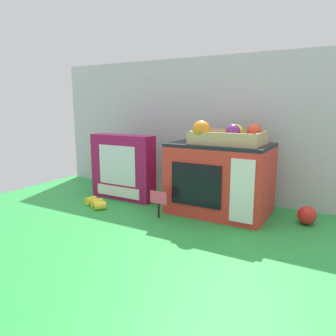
{
  "coord_description": "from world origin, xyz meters",
  "views": [
    {
      "loc": [
        0.57,
        -1.14,
        0.41
      ],
      "look_at": [
        -0.08,
        -0.01,
        0.16
      ],
      "focal_mm": 34.61,
      "sensor_mm": 36.0,
      "label": 1
    }
  ],
  "objects": [
    {
      "name": "ground_plane",
      "position": [
        0.0,
        0.0,
        0.0
      ],
      "size": [
        1.7,
        1.7,
        0.0
      ],
      "primitive_type": "plane",
      "color": "green",
      "rests_on": "ground"
    },
    {
      "name": "price_sign",
      "position": [
        -0.03,
        -0.17,
        0.07
      ],
      "size": [
        0.07,
        0.01,
        0.1
      ],
      "color": "black",
      "rests_on": "ground"
    },
    {
      "name": "loose_toy_apple",
      "position": [
        0.45,
        0.04,
        0.03
      ],
      "size": [
        0.06,
        0.06,
        0.06
      ],
      "primitive_type": "sphere",
      "color": "red",
      "rests_on": "ground"
    },
    {
      "name": "toy_microwave",
      "position": [
        0.14,
        0.01,
        0.13
      ],
      "size": [
        0.37,
        0.25,
        0.27
      ],
      "color": "red",
      "rests_on": "ground"
    },
    {
      "name": "food_groups_crate",
      "position": [
        0.17,
        -0.01,
        0.3
      ],
      "size": [
        0.25,
        0.18,
        0.09
      ],
      "color": "tan",
      "rests_on": "toy_microwave"
    },
    {
      "name": "display_back_panel",
      "position": [
        0.0,
        0.2,
        0.31
      ],
      "size": [
        1.61,
        0.03,
        0.61
      ],
      "primitive_type": "cube",
      "color": "#B7BABF",
      "rests_on": "ground"
    },
    {
      "name": "loose_toy_banana",
      "position": [
        -0.32,
        -0.18,
        0.02
      ],
      "size": [
        0.13,
        0.09,
        0.03
      ],
      "color": "yellow",
      "rests_on": "ground"
    },
    {
      "name": "cookie_set_box",
      "position": [
        -0.3,
        -0.03,
        0.14
      ],
      "size": [
        0.3,
        0.08,
        0.28
      ],
      "color": "#99144C",
      "rests_on": "ground"
    }
  ]
}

